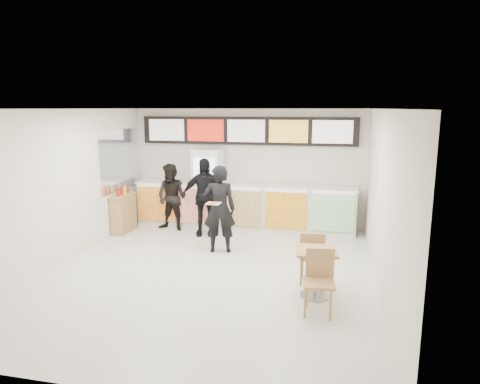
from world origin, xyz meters
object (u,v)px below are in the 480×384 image
(drinks_fridge, at_px, (208,188))
(customer_main, at_px, (219,209))
(cafe_table, at_px, (316,264))
(customer_left, at_px, (172,197))
(condiment_ledge, at_px, (124,213))
(service_counter, at_px, (244,206))
(customer_mid, at_px, (204,197))

(drinks_fridge, bearing_deg, customer_main, -66.88)
(customer_main, height_order, cafe_table, customer_main)
(drinks_fridge, height_order, cafe_table, drinks_fridge)
(customer_left, distance_m, condiment_ledge, 1.24)
(service_counter, xyz_separation_m, customer_mid, (-0.80, -0.77, 0.36))
(customer_left, xyz_separation_m, customer_mid, (0.91, -0.22, 0.10))
(customer_main, distance_m, customer_left, 2.08)
(service_counter, bearing_deg, customer_main, -93.83)
(customer_main, height_order, customer_left, customer_main)
(cafe_table, bearing_deg, drinks_fridge, 120.53)
(service_counter, height_order, condiment_ledge, service_counter)
(drinks_fridge, bearing_deg, customer_mid, -80.49)
(service_counter, bearing_deg, customer_left, -162.40)
(customer_mid, height_order, cafe_table, customer_mid)
(service_counter, height_order, customer_left, customer_left)
(drinks_fridge, relative_size, condiment_ledge, 1.78)
(customer_mid, xyz_separation_m, condiment_ledge, (-2.02, -0.20, -0.45))
(customer_main, relative_size, condiment_ledge, 1.66)
(customer_main, height_order, customer_mid, same)
(service_counter, height_order, cafe_table, service_counter)
(customer_mid, bearing_deg, condiment_ledge, 175.76)
(drinks_fridge, xyz_separation_m, customer_left, (-0.78, -0.56, -0.17))
(drinks_fridge, bearing_deg, service_counter, -0.99)
(service_counter, distance_m, customer_mid, 1.17)
(customer_left, height_order, cafe_table, customer_left)
(customer_mid, bearing_deg, service_counter, 33.84)
(service_counter, xyz_separation_m, condiment_ledge, (-2.82, -0.96, -0.09))
(cafe_table, bearing_deg, customer_mid, 125.90)
(condiment_ledge, bearing_deg, cafe_table, -29.81)
(service_counter, height_order, drinks_fridge, drinks_fridge)
(service_counter, distance_m, drinks_fridge, 1.03)
(customer_mid, distance_m, condiment_ledge, 2.08)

